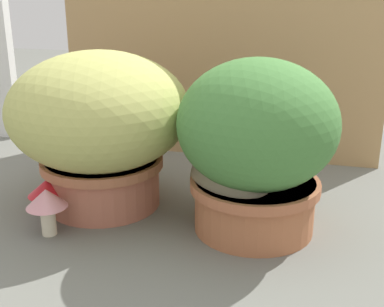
% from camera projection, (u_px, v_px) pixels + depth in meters
% --- Properties ---
extents(ground_plane, '(6.00, 6.00, 0.00)m').
position_uv_depth(ground_plane, '(182.00, 218.00, 1.32)').
color(ground_plane, slate).
extents(cardboard_backdrop, '(1.09, 0.03, 0.93)m').
position_uv_depth(cardboard_backdrop, '(219.00, 19.00, 1.65)').
color(cardboard_backdrop, tan).
rests_on(cardboard_backdrop, ground).
extents(grass_planter, '(0.48, 0.48, 0.42)m').
position_uv_depth(grass_planter, '(100.00, 123.00, 1.32)').
color(grass_planter, '#B4674F').
rests_on(grass_planter, ground).
extents(leafy_planter, '(0.38, 0.38, 0.42)m').
position_uv_depth(leafy_planter, '(257.00, 143.00, 1.19)').
color(leafy_planter, '#AD6640').
rests_on(leafy_planter, ground).
extents(cat, '(0.30, 0.36, 0.32)m').
position_uv_depth(cat, '(233.00, 184.00, 1.21)').
color(cat, '#7B7159').
rests_on(cat, ground).
extents(mushroom_ornament_red, '(0.10, 0.10, 0.11)m').
position_uv_depth(mushroom_ornament_red, '(47.00, 191.00, 1.28)').
color(mushroom_ornament_red, beige).
rests_on(mushroom_ornament_red, ground).
extents(mushroom_ornament_pink, '(0.10, 0.10, 0.12)m').
position_uv_depth(mushroom_ornament_pink, '(47.00, 202.00, 1.20)').
color(mushroom_ornament_pink, '#EEE4C2').
rests_on(mushroom_ornament_pink, ground).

